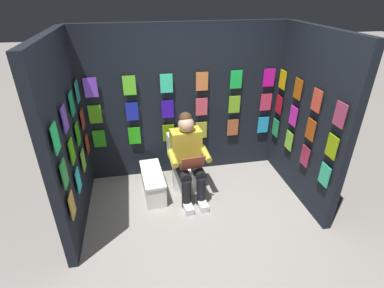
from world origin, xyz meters
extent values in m
plane|color=gray|center=(0.00, 0.00, 0.00)|extent=(30.00, 30.00, 0.00)
cube|color=black|center=(0.00, -1.68, 1.10)|extent=(2.93, 0.10, 2.21)
cube|color=green|center=(1.23, -1.59, 0.69)|extent=(0.17, 0.01, 0.26)
cube|color=green|center=(0.74, -1.59, 0.69)|extent=(0.17, 0.01, 0.26)
cube|color=#6C980B|center=(0.25, -1.59, 0.69)|extent=(0.17, 0.01, 0.26)
cube|color=gold|center=(-0.25, -1.59, 0.69)|extent=(0.17, 0.01, 0.26)
cube|color=#B65C31|center=(-0.74, -1.59, 0.69)|extent=(0.17, 0.01, 0.26)
cube|color=#29A9ED|center=(-1.23, -1.59, 0.69)|extent=(0.17, 0.01, 0.26)
cube|color=#50AC19|center=(1.23, -1.59, 1.06)|extent=(0.17, 0.01, 0.26)
cube|color=#1927BD|center=(0.74, -1.59, 1.06)|extent=(0.17, 0.01, 0.26)
cube|color=#3211BE|center=(0.25, -1.59, 1.06)|extent=(0.17, 0.01, 0.26)
cube|color=#E24C5F|center=(-0.25, -1.59, 1.06)|extent=(0.17, 0.01, 0.26)
cube|color=#81C529|center=(-0.74, -1.59, 1.06)|extent=(0.17, 0.01, 0.26)
cube|color=#E13A60|center=(-1.23, -1.59, 1.06)|extent=(0.17, 0.01, 0.26)
cube|color=#8846EA|center=(1.23, -1.59, 1.43)|extent=(0.17, 0.01, 0.26)
cube|color=#6DE22F|center=(0.74, -1.59, 1.43)|extent=(0.17, 0.01, 0.26)
cube|color=#39EFB2|center=(0.25, -1.59, 1.43)|extent=(0.17, 0.01, 0.26)
cube|color=orange|center=(-0.25, -1.59, 1.43)|extent=(0.17, 0.01, 0.26)
cube|color=#1BD04E|center=(-0.74, -1.59, 1.43)|extent=(0.17, 0.01, 0.26)
cube|color=#D613AC|center=(-1.23, -1.59, 1.43)|extent=(0.17, 0.01, 0.26)
cube|color=black|center=(-1.47, -0.81, 1.10)|extent=(0.10, 1.63, 2.21)
cube|color=green|center=(-1.38, -1.46, 0.69)|extent=(0.01, 0.17, 0.26)
cube|color=#8ED73C|center=(-1.38, -1.03, 0.69)|extent=(0.01, 0.17, 0.26)
cube|color=#A02645|center=(-1.38, -0.60, 0.69)|extent=(0.01, 0.17, 0.26)
cube|color=#2EBD86|center=(-1.38, -0.17, 0.69)|extent=(0.01, 0.17, 0.26)
cube|color=#B11527|center=(-1.38, -1.46, 1.06)|extent=(0.01, 0.17, 0.26)
cube|color=#DE28BD|center=(-1.38, -1.03, 1.06)|extent=(0.01, 0.17, 0.26)
cube|color=#AF4814|center=(-1.38, -0.60, 1.06)|extent=(0.01, 0.17, 0.26)
cube|color=#8EAD0E|center=(-1.38, -0.17, 1.06)|extent=(0.01, 0.17, 0.26)
cube|color=#DBBF0B|center=(-1.38, -1.46, 1.43)|extent=(0.01, 0.17, 0.26)
cube|color=#BC5410|center=(-1.38, -1.03, 1.43)|extent=(0.01, 0.17, 0.26)
cube|color=#DB4733|center=(-1.38, -0.60, 1.43)|extent=(0.01, 0.17, 0.26)
cube|color=#A83A5C|center=(-1.38, -0.17, 1.43)|extent=(0.01, 0.17, 0.26)
cube|color=black|center=(1.47, -0.81, 1.10)|extent=(0.10, 1.63, 2.21)
cube|color=gold|center=(1.38, -0.17, 0.69)|extent=(0.01, 0.17, 0.26)
cube|color=#2DE1DE|center=(1.38, -0.60, 0.69)|extent=(0.01, 0.17, 0.26)
cube|color=#7CD041|center=(1.38, -1.03, 0.69)|extent=(0.01, 0.17, 0.26)
cube|color=#AE351D|center=(1.38, -1.46, 0.69)|extent=(0.01, 0.17, 0.26)
cube|color=green|center=(1.38, -0.17, 1.06)|extent=(0.01, 0.17, 0.26)
cube|color=#4AB30F|center=(1.38, -0.60, 1.06)|extent=(0.01, 0.17, 0.26)
cube|color=#2C9413|center=(1.38, -1.03, 1.06)|extent=(0.01, 0.17, 0.26)
cube|color=#9F3426|center=(1.38, -1.46, 1.06)|extent=(0.01, 0.17, 0.26)
cube|color=#26E06A|center=(1.38, -0.17, 1.43)|extent=(0.01, 0.17, 0.26)
cube|color=#6D42C6|center=(1.38, -0.60, 1.43)|extent=(0.01, 0.17, 0.26)
cube|color=#16975E|center=(1.38, -1.03, 1.43)|extent=(0.01, 0.17, 0.26)
cube|color=teal|center=(1.38, -1.46, 1.43)|extent=(0.01, 0.17, 0.26)
cylinder|color=white|center=(0.07, -1.14, 0.20)|extent=(0.38, 0.38, 0.40)
cylinder|color=white|center=(0.07, -1.14, 0.41)|extent=(0.41, 0.41, 0.02)
cube|color=white|center=(0.10, -1.40, 0.58)|extent=(0.40, 0.21, 0.36)
cylinder|color=white|center=(0.09, -1.31, 0.58)|extent=(0.39, 0.10, 0.39)
cube|color=gold|center=(0.07, -1.11, 0.68)|extent=(0.42, 0.26, 0.52)
sphere|color=tan|center=(0.07, -1.08, 1.04)|extent=(0.21, 0.21, 0.21)
sphere|color=#472D19|center=(0.07, -1.11, 1.11)|extent=(0.17, 0.17, 0.17)
cylinder|color=black|center=(-0.05, -0.92, 0.44)|extent=(0.19, 0.41, 0.15)
cylinder|color=black|center=(0.15, -0.91, 0.44)|extent=(0.19, 0.41, 0.15)
cylinder|color=black|center=(-0.06, -0.75, 0.21)|extent=(0.12, 0.12, 0.42)
cylinder|color=black|center=(0.14, -0.73, 0.21)|extent=(0.12, 0.12, 0.42)
cube|color=white|center=(-0.07, -0.69, 0.04)|extent=(0.13, 0.27, 0.09)
cube|color=white|center=(0.13, -0.67, 0.04)|extent=(0.13, 0.27, 0.09)
cylinder|color=gold|center=(-0.16, -0.96, 0.66)|extent=(0.11, 0.32, 0.13)
cylinder|color=gold|center=(0.27, -0.91, 0.66)|extent=(0.11, 0.32, 0.13)
cube|color=#9C3D2B|center=(0.04, -0.78, 0.64)|extent=(0.31, 0.16, 0.23)
cube|color=white|center=(0.54, -1.10, 0.16)|extent=(0.31, 0.72, 0.32)
cube|color=white|center=(0.54, -1.10, 0.33)|extent=(0.33, 0.75, 0.03)
camera|label=1|loc=(0.65, 2.30, 2.61)|focal=27.60mm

